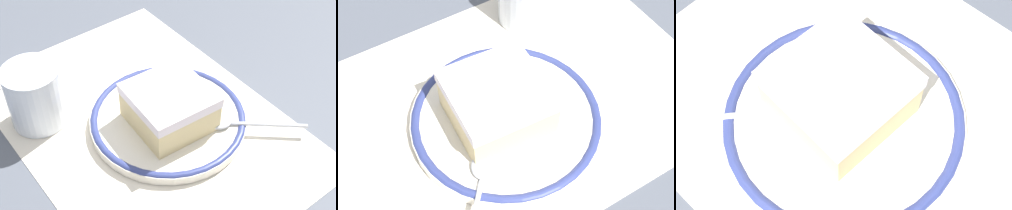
# 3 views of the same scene
# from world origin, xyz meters

# --- Properties ---
(ground_plane) EXTENTS (2.40, 2.40, 0.00)m
(ground_plane) POSITION_xyz_m (0.00, 0.00, 0.00)
(ground_plane) COLOR #4C515B
(placemat) EXTENTS (0.43, 0.31, 0.00)m
(placemat) POSITION_xyz_m (0.00, 0.00, 0.00)
(placemat) COLOR beige
(placemat) RESTS_ON ground_plane
(plate) EXTENTS (0.20, 0.20, 0.01)m
(plate) POSITION_xyz_m (-0.02, -0.02, 0.01)
(plate) COLOR silver
(plate) RESTS_ON placemat
(cake_slice) EXTENTS (0.10, 0.10, 0.05)m
(cake_slice) POSITION_xyz_m (-0.03, -0.02, 0.04)
(cake_slice) COLOR beige
(cake_slice) RESTS_ON plate
(spoon) EXTENTS (0.10, 0.11, 0.01)m
(spoon) POSITION_xyz_m (-0.08, -0.07, 0.02)
(spoon) COLOR silver
(spoon) RESTS_ON plate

